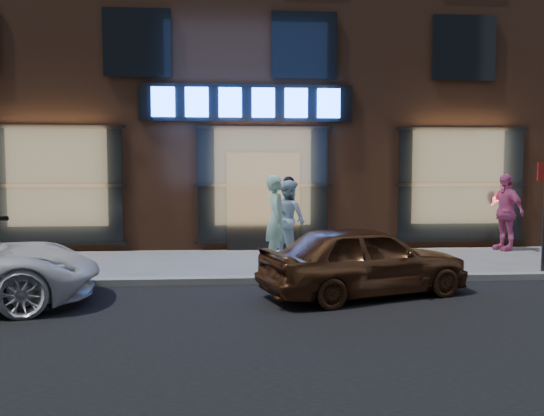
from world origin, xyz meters
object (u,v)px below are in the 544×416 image
Objects in this scene: man_cap at (289,219)px; passerby at (505,212)px; gold_sedan at (364,260)px; man_bowtie at (276,220)px.

passerby is at bearing -112.84° from man_cap.
gold_sedan is at bearing 160.74° from man_cap.
man_cap is 0.53× the size of gold_sedan.
man_bowtie is 0.98× the size of passerby.
man_bowtie is 0.72m from man_cap.
man_cap is 5.51m from passerby.
man_bowtie is 3.21m from gold_sedan.
man_cap is 3.72m from gold_sedan.
passerby is 0.57× the size of gold_sedan.
gold_sedan is at bearing -62.80° from passerby.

